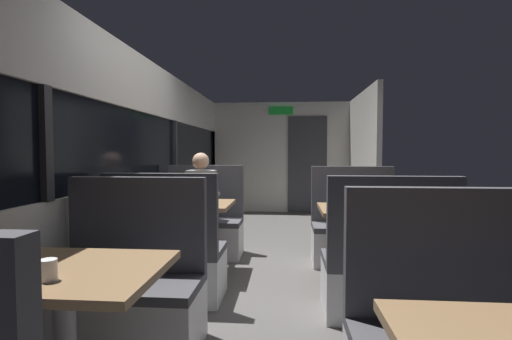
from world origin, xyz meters
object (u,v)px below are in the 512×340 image
bench_near_window_facing_entry (129,297)px  bench_rear_aisle_facing_entry (354,235)px  dining_table_mid_window (188,212)px  seated_passenger (202,212)px  bench_mid_window_facing_entry (203,228)px  dining_table_rear_aisle (368,218)px  bench_mid_window_facing_end (167,262)px  dining_table_near_window (63,289)px  bench_rear_aisle_facing_end (387,275)px  coffee_cup_primary (48,270)px

bench_near_window_facing_entry → bench_rear_aisle_facing_entry: bearing=48.0°
dining_table_mid_window → seated_passenger: size_ratio=0.71×
bench_mid_window_facing_entry → dining_table_rear_aisle: bearing=-26.7°
bench_mid_window_facing_end → bench_near_window_facing_entry: bearing=-90.0°
dining_table_near_window → bench_near_window_facing_entry: size_ratio=0.82×
dining_table_rear_aisle → bench_rear_aisle_facing_entry: bearing=90.0°
bench_mid_window_facing_end → seated_passenger: size_ratio=0.87×
dining_table_mid_window → bench_mid_window_facing_entry: (0.00, 0.70, -0.31)m
dining_table_rear_aisle → bench_mid_window_facing_end: bearing=-164.4°
bench_near_window_facing_entry → bench_mid_window_facing_end: 0.79m
bench_rear_aisle_facing_entry → seated_passenger: 1.81m
bench_mid_window_facing_entry → seated_passenger: size_ratio=0.87×
bench_rear_aisle_facing_end → seated_passenger: (-1.79, 1.53, 0.21)m
bench_rear_aisle_facing_entry → dining_table_near_window: bearing=-123.7°
dining_table_near_window → bench_mid_window_facing_entry: (0.00, 2.88, -0.31)m
dining_table_mid_window → bench_mid_window_facing_entry: 0.77m
dining_table_rear_aisle → coffee_cup_primary: 2.78m
bench_rear_aisle_facing_end → bench_mid_window_facing_end: bearing=173.6°
coffee_cup_primary → bench_rear_aisle_facing_entry: bearing=58.5°
bench_near_window_facing_entry → dining_table_mid_window: size_ratio=1.22×
bench_mid_window_facing_entry → bench_rear_aisle_facing_end: (1.79, -1.60, 0.00)m
seated_passenger → coffee_cup_primary: 2.99m
dining_table_mid_window → bench_rear_aisle_facing_entry: bearing=15.6°
bench_rear_aisle_facing_end → bench_rear_aisle_facing_entry: bearing=90.0°
coffee_cup_primary → bench_mid_window_facing_end: bearing=91.5°
coffee_cup_primary → seated_passenger: bearing=90.8°
coffee_cup_primary → bench_near_window_facing_entry: bearing=92.8°
dining_table_near_window → seated_passenger: seated_passenger is taller
bench_rear_aisle_facing_end → seated_passenger: size_ratio=0.87×
seated_passenger → bench_mid_window_facing_entry: bearing=90.0°
bench_mid_window_facing_end → dining_table_rear_aisle: bearing=15.6°
dining_table_mid_window → bench_mid_window_facing_entry: bearing=90.0°
dining_table_mid_window → bench_mid_window_facing_entry: size_ratio=0.82×
dining_table_rear_aisle → bench_mid_window_facing_entry: bearing=153.3°
dining_table_near_window → bench_mid_window_facing_entry: bench_mid_window_facing_entry is taller
bench_mid_window_facing_end → bench_rear_aisle_facing_entry: 2.15m
bench_near_window_facing_entry → dining_table_rear_aisle: bearing=35.7°
bench_rear_aisle_facing_entry → coffee_cup_primary: bench_rear_aisle_facing_entry is taller
bench_mid_window_facing_entry → bench_rear_aisle_facing_end: 2.40m
dining_table_mid_window → seated_passenger: bearing=90.0°
bench_mid_window_facing_entry → dining_table_rear_aisle: (1.79, -0.90, 0.31)m
bench_near_window_facing_entry → bench_mid_window_facing_end: bearing=90.0°
bench_mid_window_facing_end → bench_mid_window_facing_entry: size_ratio=1.00×
bench_near_window_facing_entry → dining_table_near_window: bearing=-90.0°
coffee_cup_primary → dining_table_near_window: bearing=104.2°
dining_table_near_window → coffee_cup_primary: size_ratio=10.00×
dining_table_near_window → bench_near_window_facing_entry: 0.77m
dining_table_mid_window → bench_rear_aisle_facing_entry: size_ratio=0.82×
dining_table_rear_aisle → seated_passenger: seated_passenger is taller
bench_near_window_facing_entry → bench_mid_window_facing_entry: bearing=90.0°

